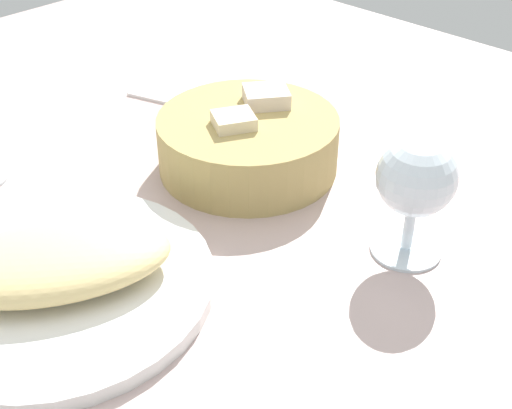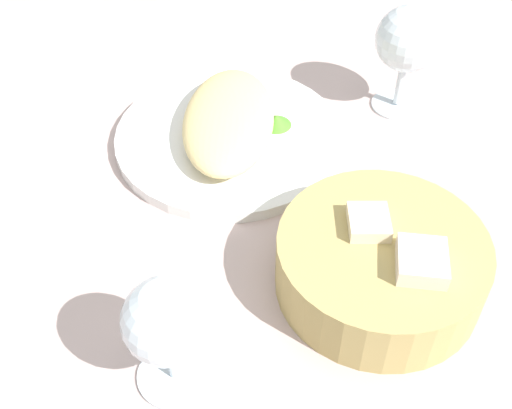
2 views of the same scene
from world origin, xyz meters
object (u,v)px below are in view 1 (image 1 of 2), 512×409
object	(u,v)px
bread_basket	(248,141)
folded_napkin	(176,91)
wine_glass_near	(416,182)
plate	(59,285)

from	to	relation	value
bread_basket	folded_napkin	xyz separation A→B (cm)	(6.66, 20.14, -2.83)
bread_basket	wine_glass_near	xyz separation A→B (cm)	(-0.49, -21.11, 4.41)
bread_basket	wine_glass_near	size ratio (longest dim) A/B	1.66
plate	wine_glass_near	xyz separation A→B (cm)	(25.66, -18.54, 6.94)
wine_glass_near	folded_napkin	world-z (taller)	wine_glass_near
bread_basket	wine_glass_near	bearing A→B (deg)	-91.33
bread_basket	plate	bearing A→B (deg)	-174.41
folded_napkin	wine_glass_near	bearing A→B (deg)	152.33
plate	folded_napkin	size ratio (longest dim) A/B	2.46
bread_basket	wine_glass_near	world-z (taller)	wine_glass_near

